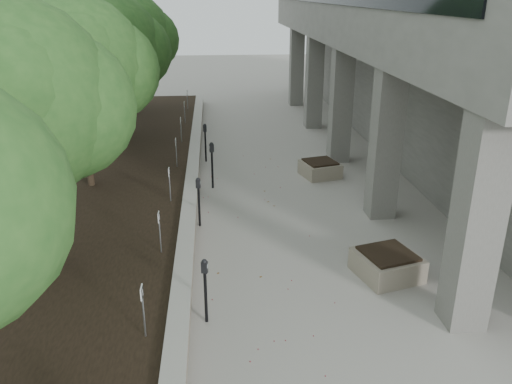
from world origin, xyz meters
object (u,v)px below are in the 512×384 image
crabapple_tree_3 (80,94)px  crabapple_tree_5 (131,54)px  parking_meter_5 (205,143)px  parking_meter_2 (206,291)px  planter_front (387,264)px  planter_back (320,168)px  parking_meter_3 (199,202)px  parking_meter_4 (212,165)px  crabapple_tree_4 (112,69)px  crabapple_tree_2 (19,142)px

crabapple_tree_3 → crabapple_tree_5: size_ratio=1.00×
crabapple_tree_3 → parking_meter_5: bearing=43.8°
crabapple_tree_5 → parking_meter_2: crabapple_tree_5 is taller
planter_front → planter_back: planter_front is taller
crabapple_tree_3 → planter_back: 7.85m
crabapple_tree_3 → parking_meter_3: crabapple_tree_3 is taller
parking_meter_3 → parking_meter_4: 2.83m
crabapple_tree_4 → parking_meter_4: crabapple_tree_4 is taller
crabapple_tree_3 → parking_meter_2: crabapple_tree_3 is taller
crabapple_tree_4 → planter_back: bearing=-27.1°
crabapple_tree_3 → parking_meter_4: (3.61, 0.48, -2.37)m
crabapple_tree_4 → parking_meter_2: (3.45, -11.61, -2.46)m
planter_front → crabapple_tree_5: bearing=115.7°
crabapple_tree_3 → crabapple_tree_5: same height
parking_meter_5 → planter_front: parking_meter_5 is taller
parking_meter_5 → parking_meter_2: bearing=-86.0°
crabapple_tree_4 → crabapple_tree_5: (0.00, 5.00, 0.00)m
crabapple_tree_4 → planter_back: crabapple_tree_4 is taller
parking_meter_2 → parking_meter_3: size_ratio=0.98×
parking_meter_2 → crabapple_tree_5: bearing=119.3°
crabapple_tree_5 → parking_meter_2: 17.14m
crabapple_tree_4 → planter_front: bearing=-54.3°
crabapple_tree_5 → parking_meter_4: bearing=-69.2°
crabapple_tree_4 → parking_meter_2: crabapple_tree_4 is taller
crabapple_tree_2 → parking_meter_2: bearing=-24.9°
parking_meter_2 → planter_front: parking_meter_2 is taller
planter_back → parking_meter_2: bearing=-115.3°
crabapple_tree_4 → parking_meter_5: 4.51m
crabapple_tree_5 → planter_back: 11.63m
planter_front → planter_back: bearing=91.3°
crabapple_tree_5 → crabapple_tree_3: bearing=-90.0°
crabapple_tree_3 → parking_meter_3: bearing=-35.6°
crabapple_tree_5 → planter_front: size_ratio=4.47×
parking_meter_4 → parking_meter_5: size_ratio=1.06×
parking_meter_3 → parking_meter_5: size_ratio=0.96×
planter_front → crabapple_tree_2: bearing=178.1°
parking_meter_4 → parking_meter_5: bearing=80.8°
crabapple_tree_2 → parking_meter_5: bearing=67.7°
crabapple_tree_2 → parking_meter_3: bearing=39.5°
crabapple_tree_5 → parking_meter_3: size_ratio=4.02×
crabapple_tree_2 → parking_meter_2: size_ratio=4.11×
crabapple_tree_3 → planter_front: crabapple_tree_3 is taller
parking_meter_4 → planter_back: size_ratio=1.31×
crabapple_tree_3 → crabapple_tree_4: bearing=90.0°
crabapple_tree_2 → crabapple_tree_5: same height
crabapple_tree_3 → crabapple_tree_5: bearing=90.0°
parking_meter_4 → planter_front: 6.85m
crabapple_tree_3 → parking_meter_5: (3.38, 3.24, -2.42)m
parking_meter_2 → parking_meter_5: size_ratio=0.94×
parking_meter_2 → parking_meter_4: size_ratio=0.89×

